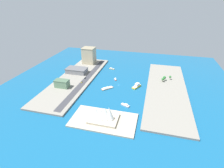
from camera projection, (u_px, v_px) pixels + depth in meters
name	position (u px, v px, depth m)	size (l,w,h in m)	color
ground_plane	(119.00, 84.00, 332.56)	(440.00, 440.00, 0.00)	#145684
quay_west	(166.00, 89.00, 311.98)	(70.00, 240.00, 2.89)	gray
quay_east	(76.00, 79.00, 351.81)	(70.00, 240.00, 2.89)	gray
peninsula_point	(104.00, 120.00, 235.07)	(89.88, 49.35, 2.00)	#A89E89
road_strip	(86.00, 79.00, 346.14)	(11.87, 228.00, 0.15)	#38383D
ferry_yellow_fast	(137.00, 86.00, 320.29)	(15.83, 22.19, 7.54)	yellow
yacht_sleek_gray	(125.00, 105.00, 266.41)	(15.53, 9.80, 3.87)	#999EA3
tugboat_red	(115.00, 79.00, 349.39)	(7.22, 10.51, 3.91)	red
barge_flat_brown	(107.00, 88.00, 315.84)	(21.24, 21.37, 2.88)	brown
water_taxi_orange	(112.00, 69.00, 400.51)	(13.46, 5.18, 3.07)	orange
warehouse_low_gray	(77.00, 70.00, 372.56)	(44.70, 26.40, 10.68)	gray
terminal_long_green	(62.00, 84.00, 313.06)	(26.14, 14.63, 14.15)	slate
office_block_beige	(89.00, 55.00, 420.08)	(30.03, 27.11, 38.94)	#C6B793
taxi_yellow_cab	(82.00, 82.00, 331.97)	(1.93, 5.10, 1.56)	black
sedan_silver	(99.00, 65.00, 412.10)	(1.94, 4.44, 1.56)	black
suv_black	(85.00, 78.00, 349.06)	(2.02, 5.14, 1.59)	black
traffic_light_waterfront	(91.00, 75.00, 352.80)	(0.36, 0.36, 6.50)	black
opera_landmark	(103.00, 115.00, 231.17)	(39.18, 29.36, 22.13)	#BCAD93
park_tree_cluster	(165.00, 78.00, 337.07)	(19.28, 19.30, 9.33)	brown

